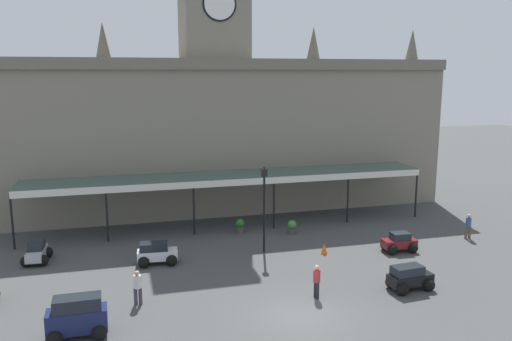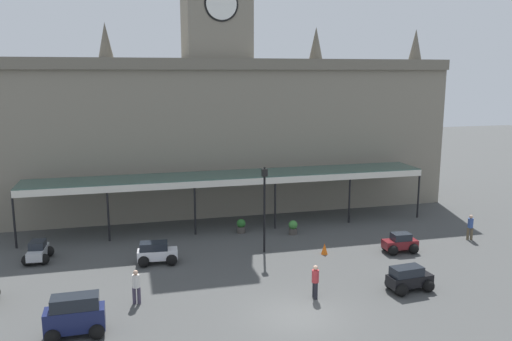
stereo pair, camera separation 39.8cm
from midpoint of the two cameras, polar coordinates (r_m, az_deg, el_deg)
name	(u,v)px [view 2 (the right image)]	position (r m, az deg, el deg)	size (l,w,h in m)	color
ground_plane	(297,316)	(24.19, 5.01, -15.65)	(140.00, 140.00, 0.00)	#454645
station_building	(217,127)	(41.08, -4.03, 4.78)	(36.28, 6.70, 18.86)	gray
entrance_canopy	(232,176)	(36.10, -2.37, -0.66)	(28.05, 3.26, 3.74)	#38564C
car_white_estate	(157,254)	(30.34, -10.49, -9.03)	(2.31, 1.66, 1.27)	silver
car_navy_van	(75,318)	(23.30, -18.82, -15.10)	(2.41, 1.61, 1.77)	#19214C
car_black_estate	(409,280)	(27.51, 16.90, -11.45)	(2.32, 1.67, 1.27)	black
car_maroon_sedan	(400,244)	(32.89, 15.91, -7.81)	(2.08, 1.57, 1.19)	maroon
car_silver_sedan	(38,253)	(32.68, -22.56, -8.36)	(1.61, 2.11, 1.19)	#B2B5BA
pedestrian_crossing_forecourt	(136,285)	(25.44, -12.62, -12.25)	(0.39, 0.34, 1.67)	#3F384C
pedestrian_beside_cars	(315,280)	(25.59, 7.00, -11.93)	(0.34, 0.39, 1.67)	black
pedestrian_near_entrance	(470,226)	(36.61, 22.82, -5.69)	(0.36, 0.34, 1.67)	brown
victorian_lamppost	(264,200)	(30.87, 1.31, -3.28)	(0.30, 0.30, 5.28)	black
traffic_cone	(324,249)	(31.65, 7.91, -8.53)	(0.40, 0.40, 0.68)	orange
planter_by_canopy	(293,227)	(35.10, 4.42, -6.25)	(0.60, 0.60, 0.96)	#47423D
planter_near_kerb	(241,226)	(35.34, -1.33, -6.10)	(0.60, 0.60, 0.96)	#47423D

